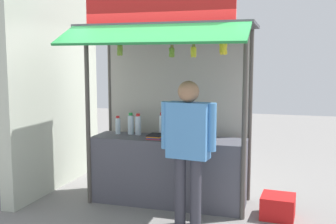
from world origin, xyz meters
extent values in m
plane|color=slate|center=(0.00, 0.00, 0.00)|extent=(20.00, 20.00, 0.00)
cube|color=#4C4C56|center=(0.00, 0.00, 0.45)|extent=(2.06, 0.57, 0.90)
cylinder|color=#4C4742|center=(-1.03, -0.28, 1.17)|extent=(0.06, 0.06, 2.34)
cylinder|color=#4C4742|center=(1.03, -0.28, 1.17)|extent=(0.06, 0.06, 2.34)
cylinder|color=#4C4742|center=(-1.03, 0.44, 1.17)|extent=(0.06, 0.06, 2.34)
cylinder|color=#4C4742|center=(1.03, 0.44, 1.17)|extent=(0.06, 0.06, 2.34)
cube|color=#B7B2A8|center=(0.00, 0.44, 1.14)|extent=(2.02, 0.04, 2.29)
cube|color=#3F3F44|center=(0.00, -0.02, 2.36)|extent=(2.26, 0.92, 0.04)
cube|color=#1E7A38|center=(0.00, -0.73, 2.22)|extent=(2.22, 0.51, 0.26)
cube|color=red|center=(0.00, -0.43, 2.55)|extent=(1.85, 0.04, 0.35)
cylinder|color=#59544C|center=(0.00, -0.38, 2.26)|extent=(1.96, 0.02, 0.02)
cylinder|color=silver|center=(-0.58, 0.13, 1.03)|extent=(0.08, 0.08, 0.27)
cylinder|color=#198C33|center=(-0.58, 0.13, 1.18)|extent=(0.06, 0.06, 0.04)
cylinder|color=silver|center=(-0.47, 0.12, 1.03)|extent=(0.08, 0.08, 0.26)
cylinder|color=red|center=(-0.47, 0.12, 1.18)|extent=(0.05, 0.05, 0.04)
cylinder|color=silver|center=(0.08, 0.06, 1.01)|extent=(0.07, 0.07, 0.22)
cylinder|color=#198C33|center=(0.08, 0.06, 1.13)|extent=(0.05, 0.05, 0.03)
cylinder|color=silver|center=(-0.76, 0.10, 1.01)|extent=(0.07, 0.07, 0.23)
cylinder|color=red|center=(-0.76, 0.10, 1.14)|extent=(0.05, 0.05, 0.03)
cylinder|color=silver|center=(-0.13, 0.16, 1.04)|extent=(0.09, 0.09, 0.28)
cylinder|color=red|center=(-0.13, 0.16, 1.20)|extent=(0.06, 0.06, 0.04)
cylinder|color=silver|center=(0.57, 0.01, 1.02)|extent=(0.08, 0.08, 0.24)
cylinder|color=white|center=(0.57, 0.01, 1.16)|extent=(0.05, 0.05, 0.03)
cube|color=red|center=(-0.15, -0.06, 0.91)|extent=(0.21, 0.28, 0.01)
cube|color=blue|center=(-0.15, -0.06, 0.92)|extent=(0.20, 0.27, 0.01)
cube|color=orange|center=(-0.15, -0.07, 0.93)|extent=(0.19, 0.26, 0.01)
cube|color=orange|center=(-0.14, -0.06, 0.94)|extent=(0.20, 0.27, 0.01)
cube|color=black|center=(-0.15, -0.06, 0.95)|extent=(0.19, 0.27, 0.01)
cube|color=blue|center=(0.35, -0.03, 0.91)|extent=(0.21, 0.29, 0.01)
cube|color=black|center=(0.34, -0.03, 0.92)|extent=(0.21, 0.29, 0.01)
cube|color=white|center=(0.35, -0.03, 0.93)|extent=(0.21, 0.30, 0.01)
cube|color=yellow|center=(0.34, -0.04, 0.94)|extent=(0.21, 0.29, 0.01)
cylinder|color=#332D23|center=(0.78, -0.38, 2.21)|extent=(0.01, 0.01, 0.07)
cylinder|color=olive|center=(0.78, -0.38, 2.15)|extent=(0.04, 0.04, 0.04)
ellipsoid|color=yellow|center=(0.80, -0.38, 2.07)|extent=(0.04, 0.08, 0.16)
ellipsoid|color=yellow|center=(0.80, -0.36, 2.07)|extent=(0.08, 0.07, 0.17)
ellipsoid|color=yellow|center=(0.78, -0.36, 2.07)|extent=(0.08, 0.04, 0.16)
ellipsoid|color=yellow|center=(0.77, -0.37, 2.07)|extent=(0.07, 0.06, 0.17)
ellipsoid|color=yellow|center=(0.75, -0.38, 2.07)|extent=(0.04, 0.09, 0.16)
ellipsoid|color=yellow|center=(0.76, -0.41, 2.07)|extent=(0.09, 0.07, 0.17)
ellipsoid|color=yellow|center=(0.78, -0.40, 2.07)|extent=(0.07, 0.04, 0.16)
ellipsoid|color=yellow|center=(0.80, -0.40, 2.07)|extent=(0.08, 0.07, 0.17)
cylinder|color=#332D23|center=(0.43, -0.38, 2.18)|extent=(0.01, 0.01, 0.13)
cylinder|color=olive|center=(0.43, -0.38, 2.10)|extent=(0.04, 0.04, 0.04)
ellipsoid|color=yellow|center=(0.45, -0.38, 2.03)|extent=(0.04, 0.07, 0.14)
ellipsoid|color=yellow|center=(0.44, -0.37, 2.03)|extent=(0.06, 0.06, 0.14)
ellipsoid|color=yellow|center=(0.42, -0.36, 2.03)|extent=(0.08, 0.05, 0.14)
ellipsoid|color=yellow|center=(0.41, -0.37, 2.03)|extent=(0.05, 0.06, 0.14)
ellipsoid|color=yellow|center=(0.41, -0.39, 2.03)|extent=(0.05, 0.07, 0.14)
ellipsoid|color=yellow|center=(0.43, -0.41, 2.03)|extent=(0.08, 0.04, 0.14)
ellipsoid|color=yellow|center=(0.44, -0.40, 2.03)|extent=(0.06, 0.06, 0.14)
cylinder|color=#332D23|center=(0.16, -0.38, 2.18)|extent=(0.01, 0.01, 0.13)
cylinder|color=olive|center=(0.16, -0.38, 2.09)|extent=(0.04, 0.04, 0.04)
ellipsoid|color=olive|center=(0.18, -0.38, 2.02)|extent=(0.04, 0.06, 0.13)
ellipsoid|color=olive|center=(0.17, -0.37, 2.02)|extent=(0.05, 0.05, 0.13)
ellipsoid|color=olive|center=(0.17, -0.37, 2.02)|extent=(0.06, 0.04, 0.13)
ellipsoid|color=olive|center=(0.15, -0.37, 2.02)|extent=(0.06, 0.05, 0.13)
ellipsoid|color=olive|center=(0.14, -0.37, 2.02)|extent=(0.05, 0.07, 0.13)
ellipsoid|color=olive|center=(0.15, -0.39, 2.02)|extent=(0.04, 0.07, 0.13)
ellipsoid|color=olive|center=(0.15, -0.40, 2.02)|extent=(0.07, 0.05, 0.13)
ellipsoid|color=olive|center=(0.17, -0.40, 2.02)|extent=(0.06, 0.04, 0.13)
ellipsoid|color=olive|center=(0.18, -0.40, 2.02)|extent=(0.06, 0.06, 0.13)
cylinder|color=#332D23|center=(-0.51, -0.38, 2.20)|extent=(0.01, 0.01, 0.10)
cylinder|color=olive|center=(-0.51, -0.38, 2.13)|extent=(0.04, 0.04, 0.04)
ellipsoid|color=olive|center=(-0.50, -0.38, 2.05)|extent=(0.04, 0.07, 0.14)
ellipsoid|color=olive|center=(-0.50, -0.37, 2.05)|extent=(0.06, 0.07, 0.14)
ellipsoid|color=olive|center=(-0.51, -0.36, 2.05)|extent=(0.08, 0.04, 0.14)
ellipsoid|color=olive|center=(-0.52, -0.36, 2.05)|extent=(0.08, 0.06, 0.14)
ellipsoid|color=olive|center=(-0.53, -0.37, 2.05)|extent=(0.05, 0.07, 0.14)
ellipsoid|color=olive|center=(-0.53, -0.39, 2.05)|extent=(0.05, 0.06, 0.14)
ellipsoid|color=olive|center=(-0.52, -0.40, 2.05)|extent=(0.06, 0.05, 0.14)
ellipsoid|color=olive|center=(-0.51, -0.41, 2.05)|extent=(0.08, 0.05, 0.14)
ellipsoid|color=olive|center=(-0.50, -0.40, 2.05)|extent=(0.07, 0.07, 0.15)
cylinder|color=#383842|center=(0.35, -0.67, 0.41)|extent=(0.13, 0.13, 0.81)
cylinder|color=#383842|center=(0.53, -0.67, 0.41)|extent=(0.13, 0.13, 0.81)
cube|color=#4C8CCC|center=(0.44, -0.67, 1.14)|extent=(0.51, 0.27, 0.64)
cylinder|color=#4C8CCC|center=(0.17, -0.67, 1.18)|extent=(0.10, 0.10, 0.55)
cylinder|color=#4C8CCC|center=(0.71, -0.67, 1.18)|extent=(0.10, 0.10, 0.55)
sphere|color=#936B4C|center=(0.44, -0.67, 1.58)|extent=(0.24, 0.24, 0.24)
cube|color=red|center=(1.45, -0.11, 0.14)|extent=(0.43, 0.43, 0.28)
cube|color=beige|center=(-1.88, 0.30, 1.69)|extent=(0.20, 2.40, 3.37)
camera|label=1|loc=(1.52, -5.11, 1.92)|focal=43.43mm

